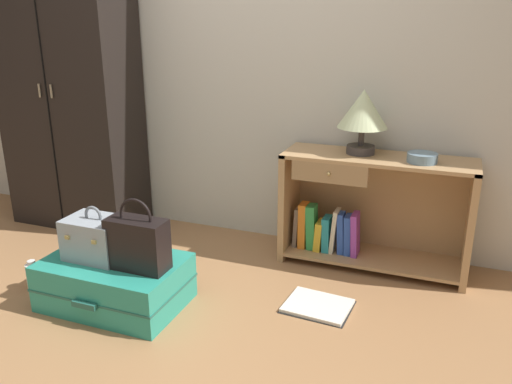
{
  "coord_description": "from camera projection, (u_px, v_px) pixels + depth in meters",
  "views": [
    {
      "loc": [
        1.3,
        -1.82,
        1.5
      ],
      "look_at": [
        0.29,
        0.8,
        0.55
      ],
      "focal_mm": 36.61,
      "sensor_mm": 36.0,
      "label": 1
    }
  ],
  "objects": [
    {
      "name": "train_case",
      "position": [
        96.0,
        238.0,
        2.79
      ],
      "size": [
        0.31,
        0.23,
        0.29
      ],
      "color": "#8E99A3",
      "rests_on": "suitcase_large"
    },
    {
      "name": "table_lamp",
      "position": [
        363.0,
        112.0,
        3.08
      ],
      "size": [
        0.3,
        0.3,
        0.39
      ],
      "color": "#3D3838",
      "rests_on": "bookshelf"
    },
    {
      "name": "handbag",
      "position": [
        138.0,
        243.0,
        2.66
      ],
      "size": [
        0.31,
        0.14,
        0.38
      ],
      "color": "black",
      "rests_on": "suitcase_large"
    },
    {
      "name": "open_book_on_floor",
      "position": [
        318.0,
        306.0,
        2.83
      ],
      "size": [
        0.37,
        0.31,
        0.02
      ],
      "color": "white",
      "rests_on": "ground_plane"
    },
    {
      "name": "back_wall",
      "position": [
        254.0,
        48.0,
        3.44
      ],
      "size": [
        6.4,
        0.1,
        2.6
      ],
      "primitive_type": "cube",
      "color": "beige",
      "rests_on": "ground_plane"
    },
    {
      "name": "bookshelf",
      "position": [
        366.0,
        211.0,
        3.24
      ],
      "size": [
        1.14,
        0.38,
        0.71
      ],
      "color": "tan",
      "rests_on": "ground_plane"
    },
    {
      "name": "bowl",
      "position": [
        422.0,
        158.0,
        2.96
      ],
      "size": [
        0.17,
        0.17,
        0.05
      ],
      "primitive_type": "cylinder",
      "color": "slate",
      "rests_on": "bookshelf"
    },
    {
      "name": "wardrobe",
      "position": [
        69.0,
        87.0,
        3.71
      ],
      "size": [
        0.95,
        0.47,
        2.04
      ],
      "color": "black",
      "rests_on": "ground_plane"
    },
    {
      "name": "ground_plane",
      "position": [
        142.0,
        342.0,
        2.53
      ],
      "size": [
        9.0,
        9.0,
        0.0
      ],
      "primitive_type": "plane",
      "color": "#9E7047"
    },
    {
      "name": "bottle",
      "position": [
        33.0,
        276.0,
        2.99
      ],
      "size": [
        0.08,
        0.08,
        0.18
      ],
      "color": "white",
      "rests_on": "ground_plane"
    },
    {
      "name": "suitcase_large",
      "position": [
        115.0,
        282.0,
        2.83
      ],
      "size": [
        0.75,
        0.51,
        0.26
      ],
      "color": "teal",
      "rests_on": "ground_plane"
    }
  ]
}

